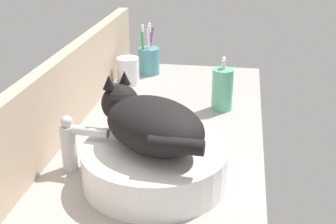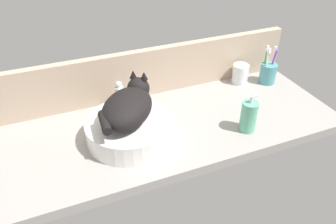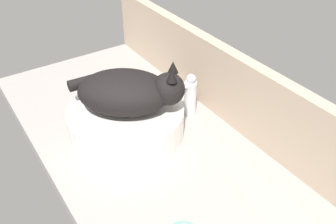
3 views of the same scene
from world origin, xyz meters
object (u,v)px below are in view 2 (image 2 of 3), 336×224
cat (128,106)px  water_glass (240,75)px  faucet (120,96)px  toothbrush_cup (268,73)px  sink_basin (129,130)px  soap_dispenser (249,116)px

cat → water_glass: bearing=18.2°
faucet → toothbrush_cup: bearing=-2.4°
sink_basin → cat: cat is taller
soap_dispenser → toothbrush_cup: size_ratio=0.86×
soap_dispenser → water_glass: size_ratio=1.70×
water_glass → sink_basin: bearing=-161.1°
sink_basin → toothbrush_cup: (74.88, 16.46, 1.06)cm
sink_basin → water_glass: bearing=18.9°
faucet → toothbrush_cup: toothbrush_cup is taller
sink_basin → cat: bearing=55.2°
faucet → sink_basin: bearing=-96.1°
faucet → soap_dispenser: (42.48, -31.85, -0.84)cm
cat → water_glass: (61.60, 20.20, -10.02)cm
soap_dispenser → water_glass: 38.14cm
cat → faucet: size_ratio=2.22×
faucet → soap_dispenser: soap_dispenser is taller
cat → faucet: 19.67cm
water_glass → faucet: bearing=-178.3°
faucet → soap_dispenser: bearing=-36.9°
toothbrush_cup → cat: bearing=-168.3°
cat → toothbrush_cup: size_ratio=1.62×
faucet → water_glass: (60.29, 1.79, -3.21)cm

